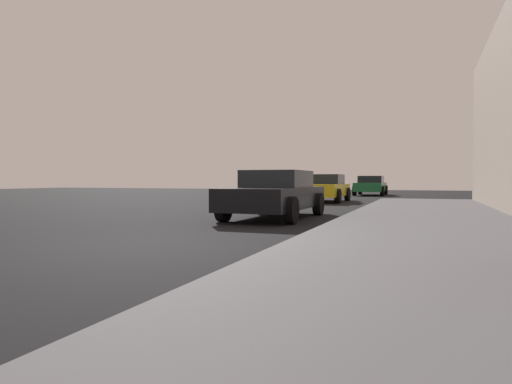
{
  "coord_description": "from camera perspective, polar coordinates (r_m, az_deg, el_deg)",
  "views": [
    {
      "loc": [
        3.86,
        -5.98,
        1.03
      ],
      "look_at": [
        1.74,
        -0.3,
        0.86
      ],
      "focal_mm": 31.65,
      "sensor_mm": 36.0,
      "label": 1
    }
  ],
  "objects": [
    {
      "name": "car_yellow",
      "position": [
        21.17,
        8.62,
        0.53
      ],
      "size": [
        1.97,
        4.04,
        1.27
      ],
      "rotation": [
        0.0,
        0.0,
        3.14
      ],
      "color": "yellow",
      "rests_on": "ground_plane"
    },
    {
      "name": "sidewalk",
      "position": [
        6.05,
        21.72,
        -7.57
      ],
      "size": [
        4.0,
        32.0,
        0.15
      ],
      "primitive_type": "cube",
      "color": "#5B5B60",
      "rests_on": "ground_plane"
    },
    {
      "name": "car_green",
      "position": [
        30.65,
        14.3,
        0.82
      ],
      "size": [
        1.93,
        4.36,
        1.27
      ],
      "rotation": [
        0.0,
        0.0,
        3.14
      ],
      "color": "#196638",
      "rests_on": "ground_plane"
    },
    {
      "name": "car_black",
      "position": [
        12.03,
        2.49,
        -0.23
      ],
      "size": [
        1.93,
        4.42,
        1.27
      ],
      "rotation": [
        0.0,
        0.0,
        3.14
      ],
      "color": "black",
      "rests_on": "ground_plane"
    },
    {
      "name": "ground_plane",
      "position": [
        7.19,
        -12.33,
        -6.66
      ],
      "size": [
        80.0,
        80.0,
        0.0
      ],
      "primitive_type": "plane",
      "color": "black"
    }
  ]
}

